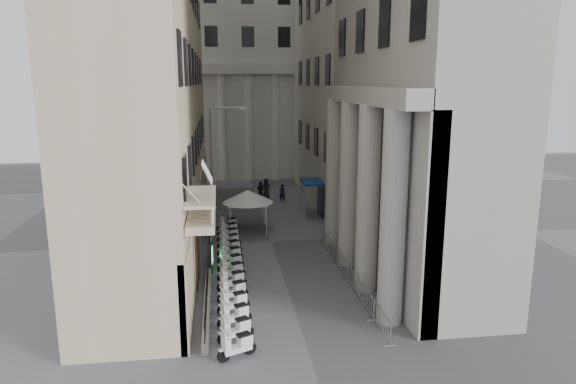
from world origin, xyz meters
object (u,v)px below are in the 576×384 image
security_tent (247,196)px  pedestrian_a (282,193)px  info_kiosk (210,258)px  pedestrian_b (260,190)px  scooter_0 (238,358)px  street_lamp (216,153)px

security_tent → pedestrian_a: 9.79m
info_kiosk → pedestrian_b: size_ratio=1.11×
scooter_0 → info_kiosk: info_kiosk is taller
pedestrian_a → scooter_0: bearing=75.8°
scooter_0 → street_lamp: bearing=-22.3°
scooter_0 → pedestrian_b: pedestrian_b is taller
scooter_0 → pedestrian_b: size_ratio=0.95×
pedestrian_b → street_lamp: bearing=92.5°
scooter_0 → security_tent: bearing=-28.8°
street_lamp → info_kiosk: size_ratio=5.22×
pedestrian_a → security_tent: bearing=63.4°
scooter_0 → info_kiosk: 10.12m
scooter_0 → info_kiosk: size_ratio=0.85×
info_kiosk → pedestrian_a: (6.48, 17.66, -0.03)m
pedestrian_a → info_kiosk: bearing=66.4°
street_lamp → info_kiosk: (-0.46, -11.77, -4.65)m
scooter_0 → street_lamp: (-0.76, 21.77, 5.54)m
security_tent → pedestrian_a: (3.79, 8.86, -1.75)m
security_tent → info_kiosk: bearing=-107.0°
info_kiosk → scooter_0: bearing=-79.8°
pedestrian_a → pedestrian_b: size_ratio=1.08×
scooter_0 → security_tent: (1.47, 18.80, 2.61)m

